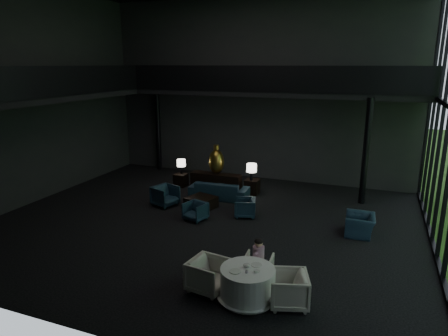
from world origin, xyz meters
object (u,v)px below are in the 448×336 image
(sofa, at_px, (219,186))
(dining_chair_west, at_px, (208,272))
(table_lamp_right, at_px, (252,169))
(window_armchair, at_px, (360,223))
(table_lamp_left, at_px, (181,163))
(child, at_px, (259,250))
(bronze_urn, at_px, (216,161))
(side_table_right, at_px, (252,187))
(coffee_table, at_px, (201,203))
(dining_table, at_px, (247,286))
(lounge_armchair_south, at_px, (195,211))
(dining_chair_north, at_px, (258,267))
(lounge_armchair_east, at_px, (245,207))
(dining_chair_east, at_px, (288,286))
(lounge_armchair_west, at_px, (165,194))
(side_table_left, at_px, (181,180))
(console, at_px, (216,181))

(sofa, bearing_deg, dining_chair_west, 106.18)
(table_lamp_right, distance_m, window_armchair, 5.07)
(table_lamp_left, bearing_deg, child, -49.81)
(bronze_urn, relative_size, side_table_right, 2.03)
(table_lamp_right, distance_m, child, 6.58)
(coffee_table, bearing_deg, child, -50.19)
(dining_table, bearing_deg, lounge_armchair_south, 128.78)
(dining_chair_north, bearing_deg, coffee_table, -54.14)
(table_lamp_right, relative_size, lounge_armchair_east, 1.05)
(dining_chair_east, xyz_separation_m, dining_chair_west, (-1.87, -0.08, 0.01))
(bronze_urn, relative_size, child, 1.99)
(bronze_urn, bearing_deg, lounge_armchair_west, -111.32)
(side_table_right, relative_size, window_armchair, 0.66)
(lounge_armchair_south, bearing_deg, coffee_table, 120.25)
(lounge_armchair_west, relative_size, dining_table, 0.65)
(dining_chair_west, bearing_deg, side_table_left, 40.08)
(bronze_urn, relative_size, lounge_armchair_south, 1.99)
(bronze_urn, relative_size, table_lamp_left, 1.95)
(table_lamp_right, xyz_separation_m, dining_table, (2.15, -7.17, -0.76))
(table_lamp_left, relative_size, dining_chair_west, 0.67)
(side_table_left, height_order, lounge_armchair_west, lounge_armchair_west)
(sofa, height_order, dining_chair_west, sofa)
(table_lamp_right, xyz_separation_m, lounge_armchair_east, (0.52, -2.39, -0.76))
(dining_chair_north, bearing_deg, dining_chair_east, 134.32)
(side_table_right, xyz_separation_m, dining_chair_north, (2.13, -6.38, 0.01))
(dining_chair_west, bearing_deg, dining_chair_north, -37.58)
(table_lamp_left, distance_m, lounge_armchair_west, 2.62)
(table_lamp_left, distance_m, dining_chair_north, 8.31)
(side_table_right, xyz_separation_m, table_lamp_right, (0.00, -0.12, 0.79))
(side_table_right, height_order, window_armchair, window_armchair)
(coffee_table, xyz_separation_m, dining_chair_east, (4.31, -4.91, 0.25))
(side_table_right, distance_m, coffee_table, 2.62)
(sofa, bearing_deg, dining_table, 113.55)
(sofa, bearing_deg, dining_chair_east, 120.13)
(table_lamp_right, height_order, lounge_armchair_east, table_lamp_right)
(sofa, bearing_deg, coffee_table, 77.45)
(lounge_armchair_west, relative_size, dining_chair_east, 0.99)
(table_lamp_left, relative_size, sofa, 0.24)
(lounge_armchair_west, xyz_separation_m, dining_chair_north, (4.74, -3.84, -0.14))
(side_table_left, bearing_deg, dining_table, -53.26)
(side_table_left, distance_m, child, 8.19)
(bronze_urn, distance_m, child, 7.42)
(console, distance_m, dining_chair_north, 7.39)
(side_table_left, xyz_separation_m, dining_table, (5.35, -7.17, 0.05))
(console, distance_m, lounge_armchair_south, 3.50)
(dining_table, bearing_deg, console, 117.20)
(side_table_left, height_order, dining_chair_north, dining_chair_north)
(side_table_left, height_order, lounge_armchair_south, lounge_armchair_south)
(coffee_table, xyz_separation_m, child, (3.37, -4.05, 0.55))
(table_lamp_right, relative_size, dining_chair_north, 1.11)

